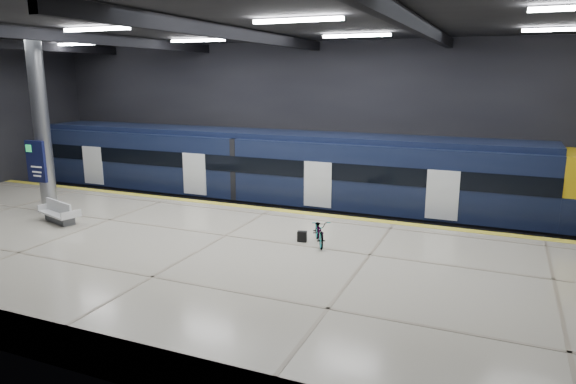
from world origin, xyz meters
The scene contains 10 objects.
ground centered at (0.00, 0.00, 0.00)m, with size 30.00×30.00×0.00m, color black.
room_shell centered at (0.00, 0.00, 5.72)m, with size 30.10×16.10×8.05m.
platform centered at (0.00, -2.50, 0.55)m, with size 30.00×11.00×1.10m, color #B5AE99.
safety_strip centered at (0.00, 2.75, 1.11)m, with size 30.00×0.40×0.01m, color yellow.
rails centered at (0.00, 5.50, 0.08)m, with size 30.00×1.52×0.16m.
train centered at (0.30, 5.50, 2.06)m, with size 29.40×2.84×3.79m.
bench centered at (-6.45, -1.99, 1.39)m, with size 1.99×1.28×0.81m.
bicycle centered at (3.24, -0.62, 1.53)m, with size 0.57×1.63×0.86m, color #99999E.
pannier_bag centered at (2.64, -0.62, 1.28)m, with size 0.30×0.18×0.35m, color black.
info_column centered at (-8.00, -1.03, 4.46)m, with size 0.90×0.78×6.90m.
Camera 1 is at (8.44, -15.57, 6.41)m, focal length 32.00 mm.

